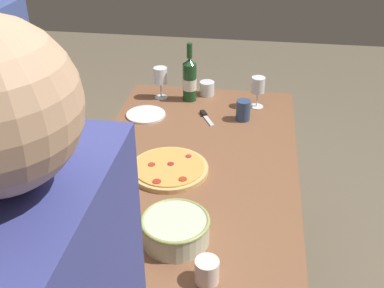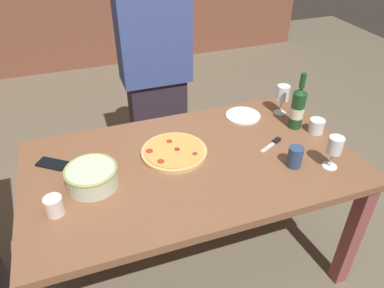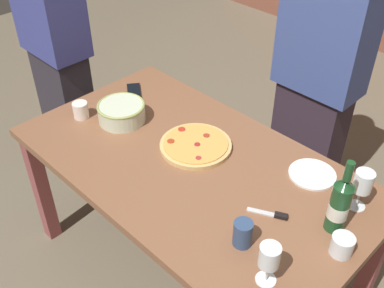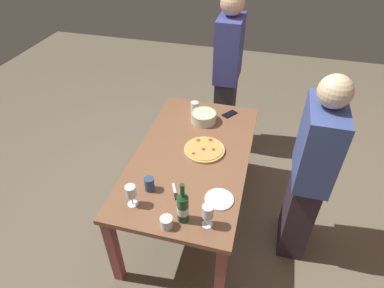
% 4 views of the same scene
% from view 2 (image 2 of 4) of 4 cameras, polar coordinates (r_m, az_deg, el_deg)
% --- Properties ---
extents(ground_plane, '(8.00, 8.00, 0.00)m').
position_cam_2_polar(ground_plane, '(2.31, 0.00, -17.54)').
color(ground_plane, '#6C604D').
extents(dining_table, '(1.60, 0.90, 0.75)m').
position_cam_2_polar(dining_table, '(1.83, 0.00, -5.01)').
color(dining_table, brown).
rests_on(dining_table, ground).
extents(pizza, '(0.33, 0.33, 0.03)m').
position_cam_2_polar(pizza, '(1.82, -2.81, -1.20)').
color(pizza, tan).
rests_on(pizza, dining_table).
extents(serving_bowl, '(0.24, 0.24, 0.09)m').
position_cam_2_polar(serving_bowl, '(1.67, -15.40, -4.83)').
color(serving_bowl, beige).
rests_on(serving_bowl, dining_table).
extents(wine_bottle, '(0.08, 0.08, 0.32)m').
position_cam_2_polar(wine_bottle, '(2.05, 16.19, 5.48)').
color(wine_bottle, '#1B4622').
rests_on(wine_bottle, dining_table).
extents(wine_glass_near_pizza, '(0.07, 0.07, 0.17)m').
position_cam_2_polar(wine_glass_near_pizza, '(1.80, 21.43, -0.43)').
color(wine_glass_near_pizza, white).
rests_on(wine_glass_near_pizza, dining_table).
extents(wine_glass_by_bottle, '(0.07, 0.07, 0.17)m').
position_cam_2_polar(wine_glass_by_bottle, '(2.17, 13.99, 7.52)').
color(wine_glass_by_bottle, white).
rests_on(wine_glass_by_bottle, dining_table).
extents(cup_amber, '(0.07, 0.07, 0.10)m').
position_cam_2_polar(cup_amber, '(1.78, 15.80, -1.94)').
color(cup_amber, navy).
rests_on(cup_amber, dining_table).
extents(cup_ceramic, '(0.08, 0.08, 0.08)m').
position_cam_2_polar(cup_ceramic, '(1.59, -20.75, -9.03)').
color(cup_ceramic, white).
rests_on(cup_ceramic, dining_table).
extents(cup_spare, '(0.08, 0.08, 0.08)m').
position_cam_2_polar(cup_spare, '(2.08, 18.89, 2.68)').
color(cup_spare, white).
rests_on(cup_spare, dining_table).
extents(side_plate, '(0.20, 0.20, 0.01)m').
position_cam_2_polar(side_plate, '(2.14, 7.97, 4.41)').
color(side_plate, white).
rests_on(side_plate, dining_table).
extents(cell_phone, '(0.16, 0.14, 0.01)m').
position_cam_2_polar(cell_phone, '(1.87, -21.02, -2.90)').
color(cell_phone, black).
rests_on(cell_phone, dining_table).
extents(pizza_knife, '(0.15, 0.09, 0.02)m').
position_cam_2_polar(pizza_knife, '(1.93, 12.56, 0.11)').
color(pizza_knife, silver).
rests_on(pizza_knife, dining_table).
extents(person_guest_left, '(0.45, 0.24, 1.58)m').
position_cam_2_polar(person_guest_left, '(2.50, -5.70, 10.34)').
color(person_guest_left, '#302430').
rests_on(person_guest_left, ground).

